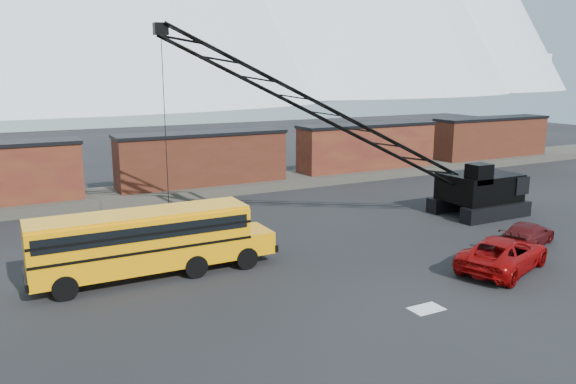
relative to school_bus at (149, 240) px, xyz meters
name	(u,v)px	position (x,y,z in m)	size (l,w,h in m)	color
ground	(360,280)	(8.57, -5.00, -1.79)	(160.00, 160.00, 0.00)	black
gravel_berm	(204,188)	(8.57, 17.00, -1.44)	(120.00, 5.00, 0.70)	#4D4940
boxcar_mid	(203,158)	(8.57, 17.00, 0.97)	(13.70, 3.10, 4.17)	#4F1F16
boxcar_east_near	(367,146)	(24.57, 17.00, 0.97)	(13.70, 3.10, 4.17)	#4A1515
boxcar_east_far	(491,137)	(40.57, 17.00, 0.97)	(13.70, 3.10, 4.17)	#4F1F16
snow_patch	(426,309)	(9.07, -9.00, -1.78)	(1.40, 0.90, 0.02)	silver
school_bus	(149,240)	(0.00, 0.00, 0.00)	(11.65, 2.65, 3.19)	orange
red_pickup	(503,254)	(15.55, -7.12, -0.97)	(2.75, 5.96, 1.66)	#880606
maroon_suv	(527,234)	(19.79, -5.01, -1.12)	(1.90, 4.68, 1.36)	#410B0D
crawler_crane	(341,121)	(12.29, 2.64, 4.88)	(24.10, 4.67, 12.16)	black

